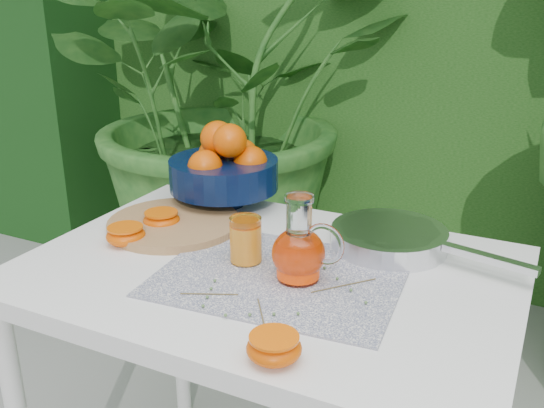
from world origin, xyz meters
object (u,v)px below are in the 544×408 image
at_px(white_table, 268,301).
at_px(saute_pan, 391,238).
at_px(cutting_board, 174,224).
at_px(juice_pitcher, 299,251).
at_px(fruit_bowl, 225,167).

distance_m(white_table, saute_pan, 0.30).
xyz_separation_m(cutting_board, saute_pan, (0.49, 0.11, 0.02)).
bearing_deg(cutting_board, juice_pitcher, -17.46).
bearing_deg(fruit_bowl, white_table, -46.89).
height_order(cutting_board, fruit_bowl, fruit_bowl).
xyz_separation_m(white_table, cutting_board, (-0.29, 0.09, 0.09)).
relative_size(white_table, fruit_bowl, 3.01).
bearing_deg(saute_pan, fruit_bowl, 169.65).
height_order(fruit_bowl, juice_pitcher, fruit_bowl).
relative_size(cutting_board, fruit_bowl, 0.95).
height_order(cutting_board, saute_pan, saute_pan).
distance_m(cutting_board, fruit_bowl, 0.22).
bearing_deg(cutting_board, white_table, -16.69).
relative_size(juice_pitcher, saute_pan, 0.37).
height_order(juice_pitcher, saute_pan, juice_pitcher).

